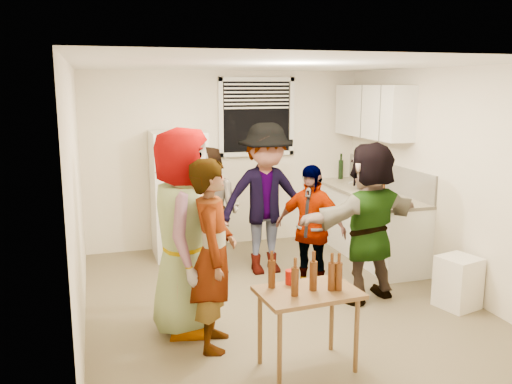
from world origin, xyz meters
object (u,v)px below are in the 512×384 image
object	(u,v)px
beer_bottle_counter	(382,199)
guest_back_left	(213,272)
kettle	(361,189)
trash_bin	(458,284)
beer_bottle_table	(313,290)
guest_grey	(186,329)
refrigerator	(179,194)
guest_orange	(366,298)
guest_black	(309,291)
serving_table	(307,367)
wine_bottle	(340,179)
red_cup	(290,284)
guest_back_right	(266,271)
guest_stripe	(215,345)
blue_cup	(375,202)

from	to	relation	value
beer_bottle_counter	guest_back_left	world-z (taller)	beer_bottle_counter
kettle	trash_bin	distance (m)	2.11
beer_bottle_table	guest_grey	distance (m)	1.50
refrigerator	guest_orange	size ratio (longest dim) A/B	0.98
guest_grey	guest_black	size ratio (longest dim) A/B	1.33
serving_table	beer_bottle_table	size ratio (longest dim) A/B	3.31
serving_table	guest_black	distance (m)	1.71
wine_bottle	red_cup	xyz separation A→B (m)	(-2.07, -3.38, -0.22)
trash_bin	guest_back_right	world-z (taller)	trash_bin
wine_bottle	beer_bottle_table	xyz separation A→B (m)	(-1.94, -3.56, -0.22)
refrigerator	guest_grey	distance (m)	2.50
wine_bottle	guest_back_right	bearing A→B (deg)	-142.45
trash_bin	guest_orange	size ratio (longest dim) A/B	0.31
beer_bottle_counter	guest_back_right	size ratio (longest dim) A/B	0.13
beer_bottle_counter	trash_bin	world-z (taller)	beer_bottle_counter
serving_table	red_cup	bearing A→B (deg)	116.08
refrigerator	guest_grey	world-z (taller)	refrigerator
red_cup	guest_back_right	bearing A→B (deg)	77.34
refrigerator	red_cup	xyz separation A→B (m)	(0.43, -3.15, -0.17)
beer_bottle_table	guest_back_right	size ratio (longest dim) A/B	0.13
guest_back_left	guest_orange	xyz separation A→B (m)	(1.43, -1.33, 0.00)
guest_back_left	guest_black	distance (m)	1.31
guest_black	guest_grey	bearing A→B (deg)	-111.03
guest_stripe	guest_orange	xyz separation A→B (m)	(1.83, 0.58, 0.00)
beer_bottle_table	red_cup	world-z (taller)	beer_bottle_table
trash_bin	beer_bottle_table	xyz separation A→B (m)	(-1.95, -0.71, 0.43)
kettle	beer_bottle_table	bearing A→B (deg)	-109.25
guest_back_left	guest_orange	bearing A→B (deg)	-2.74
guest_black	guest_back_left	bearing A→B (deg)	-177.94
serving_table	guest_back_left	world-z (taller)	serving_table
guest_back_left	guest_black	bearing A→B (deg)	-5.89
serving_table	kettle	bearing A→B (deg)	55.17
guest_back_left	guest_back_right	world-z (taller)	guest_back_right
guest_back_left	guest_orange	world-z (taller)	guest_back_left
guest_back_right	guest_orange	distance (m)	1.39
guest_back_left	guest_orange	distance (m)	1.95
beer_bottle_counter	blue_cup	world-z (taller)	beer_bottle_counter
guest_stripe	guest_orange	bearing A→B (deg)	-56.78
refrigerator	blue_cup	size ratio (longest dim) A/B	14.96
kettle	guest_stripe	size ratio (longest dim) A/B	0.15
guest_grey	guest_orange	world-z (taller)	guest_grey
guest_grey	guest_back_left	bearing A→B (deg)	-7.73
guest_back_right	refrigerator	bearing A→B (deg)	132.33
beer_bottle_table	red_cup	distance (m)	0.22
guest_black	beer_bottle_counter	bearing A→B (deg)	70.31
beer_bottle_counter	guest_grey	bearing A→B (deg)	-158.57
guest_stripe	beer_bottle_table	bearing A→B (deg)	-116.27
guest_grey	guest_back_right	bearing A→B (deg)	-28.94
beer_bottle_counter	guest_stripe	world-z (taller)	beer_bottle_counter
red_cup	guest_stripe	distance (m)	0.98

